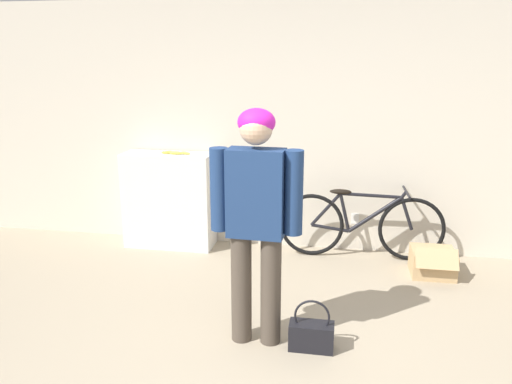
{
  "coord_description": "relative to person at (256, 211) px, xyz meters",
  "views": [
    {
      "loc": [
        0.38,
        -2.42,
        2.01
      ],
      "look_at": [
        -0.18,
        0.8,
        1.13
      ],
      "focal_mm": 35.0,
      "sensor_mm": 36.0,
      "label": 1
    }
  ],
  "objects": [
    {
      "name": "handbag",
      "position": [
        0.41,
        -0.05,
        -0.88
      ],
      "size": [
        0.32,
        0.15,
        0.38
      ],
      "color": "black",
      "rests_on": "ground_plane"
    },
    {
      "name": "cardboard_box",
      "position": [
        1.46,
        1.43,
        -0.87
      ],
      "size": [
        0.4,
        0.44,
        0.32
      ],
      "color": "tan",
      "rests_on": "ground_plane"
    },
    {
      "name": "bicycle",
      "position": [
        0.79,
        1.73,
        -0.64
      ],
      "size": [
        1.67,
        0.46,
        0.74
      ],
      "rotation": [
        0.0,
        0.0,
        0.03
      ],
      "color": "black",
      "rests_on": "ground_plane"
    },
    {
      "name": "person",
      "position": [
        0.0,
        0.0,
        0.0
      ],
      "size": [
        0.64,
        0.24,
        1.7
      ],
      "rotation": [
        0.0,
        0.0,
        -0.05
      ],
      "color": "#4C4238",
      "rests_on": "ground_plane"
    },
    {
      "name": "banana",
      "position": [
        -1.16,
        1.72,
        0.05
      ],
      "size": [
        0.33,
        0.09,
        0.03
      ],
      "color": "#EAD64C",
      "rests_on": "side_shelf"
    },
    {
      "name": "side_shelf",
      "position": [
        -1.27,
        1.75,
        -0.48
      ],
      "size": [
        0.96,
        0.37,
        1.03
      ],
      "color": "white",
      "rests_on": "ground_plane"
    },
    {
      "name": "wall_back",
      "position": [
        0.18,
        1.99,
        0.3
      ],
      "size": [
        8.0,
        0.07,
        2.6
      ],
      "color": "beige",
      "rests_on": "ground_plane"
    }
  ]
}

